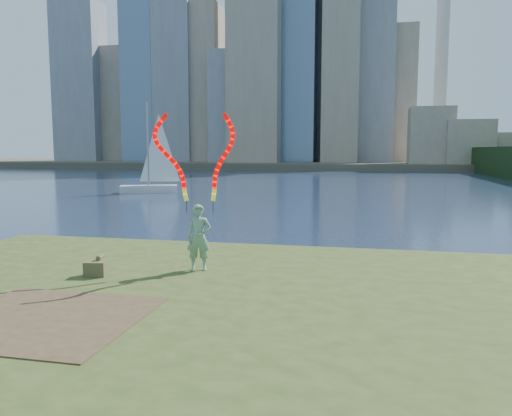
# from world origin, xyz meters

# --- Properties ---
(ground) EXTENTS (320.00, 320.00, 0.00)m
(ground) POSITION_xyz_m (0.00, 0.00, 0.00)
(ground) COLOR #1A2741
(ground) RESTS_ON ground
(grassy_knoll) EXTENTS (20.00, 18.00, 0.80)m
(grassy_knoll) POSITION_xyz_m (0.00, -2.30, 0.34)
(grassy_knoll) COLOR #364518
(grassy_knoll) RESTS_ON ground
(dirt_patch) EXTENTS (3.20, 3.00, 0.02)m
(dirt_patch) POSITION_xyz_m (-2.20, -3.20, 0.81)
(dirt_patch) COLOR #47331E
(dirt_patch) RESTS_ON grassy_knoll
(far_shore) EXTENTS (320.00, 40.00, 1.20)m
(far_shore) POSITION_xyz_m (0.00, 95.00, 0.60)
(far_shore) COLOR #474234
(far_shore) RESTS_ON ground
(woman_with_ribbons) EXTENTS (1.97, 0.58, 3.93)m
(woman_with_ribbons) POSITION_xyz_m (-0.78, 0.61, 2.23)
(woman_with_ribbons) COLOR #1E653E
(woman_with_ribbons) RESTS_ON grassy_knoll
(canvas_bag) EXTENTS (0.51, 0.57, 0.44)m
(canvas_bag) POSITION_xyz_m (-2.85, -0.44, 0.98)
(canvas_bag) COLOR #404423
(canvas_bag) RESTS_ON grassy_knoll
(sailboat) EXTENTS (4.91, 3.23, 7.56)m
(sailboat) POSITION_xyz_m (-14.58, 28.84, 1.30)
(sailboat) COLOR silver
(sailboat) RESTS_ON ground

